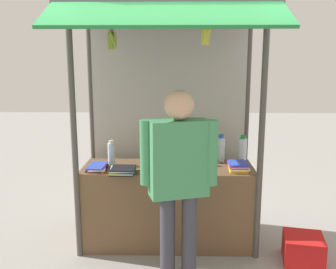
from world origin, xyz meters
TOP-DOWN VIEW (x-y plane):
  - ground_plane at (0.00, 0.00)m, footprint 20.00×20.00m
  - stall_counter at (0.00, 0.00)m, footprint 1.82×0.63m
  - stall_structure at (0.00, 0.15)m, footprint 2.02×1.55m
  - water_bottle_far_right at (0.59, 0.22)m, footprint 0.09×0.09m
  - water_bottle_back_left at (-0.61, 0.05)m, footprint 0.08×0.08m
  - water_bottle_right at (0.29, 0.08)m, footprint 0.06×0.06m
  - water_bottle_front_left at (0.04, 0.15)m, footprint 0.08×0.08m
  - water_bottle_mid_right at (0.82, 0.16)m, footprint 0.09×0.09m
  - magazine_stack_center at (-0.02, -0.17)m, footprint 0.22×0.26m
  - magazine_stack_left at (-0.73, -0.14)m, footprint 0.21×0.31m
  - magazine_stack_back_right at (0.72, -0.14)m, footprint 0.21×0.26m
  - magazine_stack_mid_left at (-0.45, -0.25)m, footprint 0.27×0.25m
  - banana_bunch_inner_right at (-0.50, -0.42)m, footprint 0.11×0.11m
  - banana_bunch_rightmost at (0.35, -0.42)m, footprint 0.11×0.11m
  - vendor_person at (0.11, -0.78)m, footprint 0.66×0.34m
  - plastic_crate at (1.36, -0.39)m, footprint 0.45×0.45m

SIDE VIEW (x-z plane):
  - ground_plane at x=0.00m, z-range 0.00..0.00m
  - plastic_crate at x=1.36m, z-range 0.00..0.27m
  - stall_counter at x=0.00m, z-range 0.00..0.87m
  - magazine_stack_left at x=-0.73m, z-range 0.87..0.92m
  - magazine_stack_mid_left at x=-0.45m, z-range 0.87..0.93m
  - magazine_stack_center at x=-0.02m, z-range 0.87..0.93m
  - magazine_stack_back_right at x=0.72m, z-range 0.87..0.96m
  - water_bottle_right at x=0.29m, z-range 0.86..1.09m
  - water_bottle_back_left at x=-0.61m, z-range 0.86..1.13m
  - water_bottle_front_left at x=0.04m, z-range 0.86..1.16m
  - water_bottle_far_right at x=0.59m, z-range 0.86..1.16m
  - water_bottle_mid_right at x=0.82m, z-range 0.86..1.17m
  - vendor_person at x=0.11m, z-range 0.18..1.93m
  - stall_structure at x=0.00m, z-range 0.29..3.15m
  - banana_bunch_inner_right at x=-0.50m, z-range 2.01..2.31m
  - banana_bunch_rightmost at x=0.35m, z-range 2.07..2.33m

